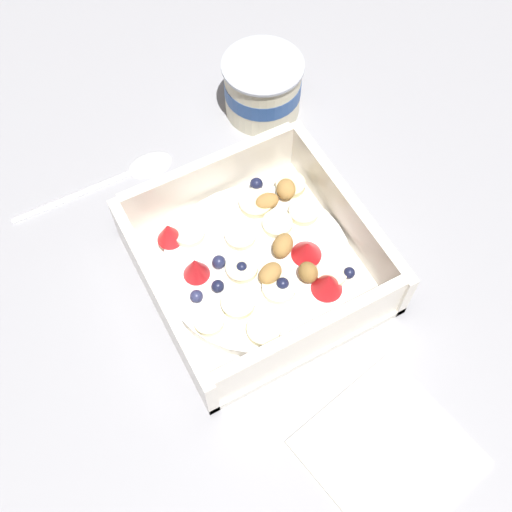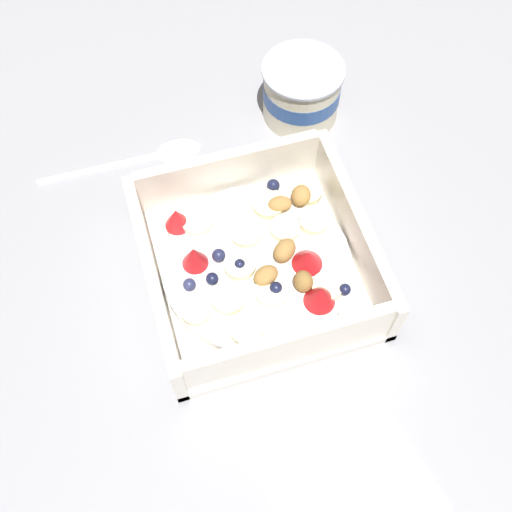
{
  "view_description": "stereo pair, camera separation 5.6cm",
  "coord_description": "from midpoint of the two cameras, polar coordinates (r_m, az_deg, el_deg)",
  "views": [
    {
      "loc": [
        0.24,
        -0.12,
        0.52
      ],
      "look_at": [
        -0.0,
        0.02,
        0.03
      ],
      "focal_mm": 43.55,
      "sensor_mm": 36.0,
      "label": 1
    },
    {
      "loc": [
        0.26,
        -0.06,
        0.52
      ],
      "look_at": [
        -0.0,
        0.02,
        0.03
      ],
      "focal_mm": 43.55,
      "sensor_mm": 36.0,
      "label": 2
    }
  ],
  "objects": [
    {
      "name": "ground_plane",
      "position": [
        0.58,
        -4.02,
        -2.55
      ],
      "size": [
        2.4,
        2.4,
        0.0
      ],
      "primitive_type": "plane",
      "color": "#9E9EA3"
    },
    {
      "name": "fruit_bowl",
      "position": [
        0.57,
        -2.72,
        -0.71
      ],
      "size": [
        0.2,
        0.2,
        0.06
      ],
      "color": "white",
      "rests_on": "ground"
    },
    {
      "name": "spoon",
      "position": [
        0.67,
        -14.26,
        7.27
      ],
      "size": [
        0.03,
        0.17,
        0.01
      ],
      "color": "silver",
      "rests_on": "ground"
    },
    {
      "name": "yogurt_cup",
      "position": [
        0.68,
        -1.82,
        15.07
      ],
      "size": [
        0.09,
        0.09,
        0.07
      ],
      "color": "beige",
      "rests_on": "ground"
    },
    {
      "name": "folded_napkin",
      "position": [
        0.53,
        9.05,
        -17.63
      ],
      "size": [
        0.14,
        0.14,
        0.01
      ],
      "primitive_type": "cube",
      "rotation": [
        0.0,
        0.0,
        0.19
      ],
      "color": "silver",
      "rests_on": "ground"
    }
  ]
}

